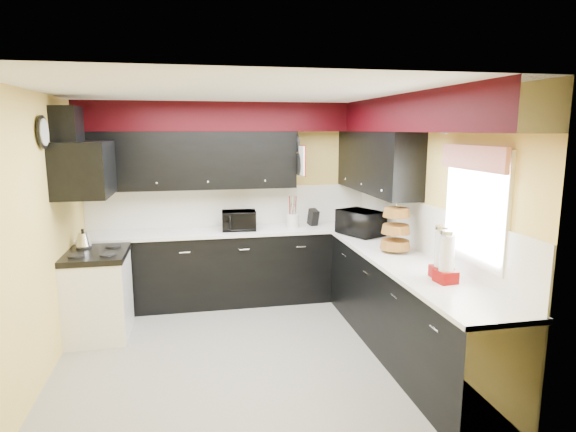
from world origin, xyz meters
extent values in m
plane|color=gray|center=(0.00, 0.00, 0.00)|extent=(3.60, 3.60, 0.00)
cube|color=#E0C666|center=(0.00, 1.80, 1.25)|extent=(3.60, 0.06, 2.50)
cube|color=#E0C666|center=(1.80, 0.00, 1.25)|extent=(0.06, 3.60, 2.50)
cube|color=#E0C666|center=(-1.80, 0.00, 1.25)|extent=(0.06, 3.60, 2.50)
cube|color=white|center=(0.00, 0.00, 2.50)|extent=(3.60, 3.60, 0.06)
cube|color=black|center=(0.00, 1.50, 0.45)|extent=(3.60, 0.60, 0.90)
cube|color=black|center=(1.50, -0.30, 0.45)|extent=(0.60, 3.00, 0.90)
cube|color=white|center=(0.00, 1.50, 0.92)|extent=(3.62, 0.64, 0.04)
cube|color=white|center=(1.50, -0.30, 0.92)|extent=(0.64, 3.02, 0.04)
cube|color=white|center=(0.00, 1.79, 1.19)|extent=(3.60, 0.02, 0.50)
cube|color=white|center=(1.79, 0.00, 1.19)|extent=(0.02, 3.60, 0.50)
cube|color=black|center=(-0.50, 1.62, 1.80)|extent=(2.60, 0.35, 0.70)
cube|color=black|center=(1.62, 0.90, 1.80)|extent=(0.35, 1.80, 0.70)
cube|color=black|center=(0.00, 1.62, 2.33)|extent=(3.60, 0.36, 0.35)
cube|color=black|center=(1.62, -0.18, 2.33)|extent=(0.36, 3.24, 0.35)
cube|color=white|center=(-1.50, 0.75, 0.43)|extent=(0.60, 0.75, 0.86)
cube|color=black|center=(-1.50, 0.75, 0.89)|extent=(0.62, 0.77, 0.06)
cube|color=black|center=(-1.55, 0.75, 1.78)|extent=(0.50, 0.78, 0.55)
cube|color=black|center=(-1.68, 0.75, 2.20)|extent=(0.24, 0.40, 0.40)
cube|color=red|center=(1.73, -0.90, 1.95)|extent=(0.04, 0.88, 0.20)
cube|color=white|center=(0.83, 1.30, 1.80)|extent=(0.03, 0.26, 0.35)
imported|color=black|center=(0.07, 1.46, 1.06)|extent=(0.43, 0.37, 0.24)
imported|color=black|center=(1.46, 0.89, 1.09)|extent=(0.54, 0.63, 0.29)
cylinder|color=silver|center=(0.76, 1.49, 1.03)|extent=(0.21, 0.21, 0.17)
cube|color=black|center=(1.04, 1.54, 1.05)|extent=(0.12, 0.15, 0.21)
camera|label=1|loc=(-0.50, -4.41, 2.17)|focal=30.00mm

